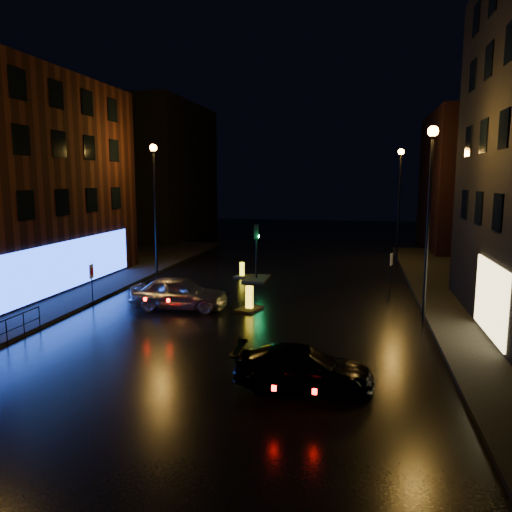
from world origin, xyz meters
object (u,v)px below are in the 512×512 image
object	(u,v)px
traffic_signal	(256,272)
road_sign_right	(391,262)
dark_sedan	(303,367)
silver_hatchback	(179,293)
bollard_near	(249,305)
bollard_far	(242,274)
road_sign_left	(92,275)

from	to	relation	value
traffic_signal	road_sign_right	xyz separation A→B (m)	(8.03, -1.18, 1.05)
dark_sedan	silver_hatchback	bearing A→B (deg)	38.35
silver_hatchback	bollard_near	xyz separation A→B (m)	(3.36, 0.42, -0.53)
traffic_signal	bollard_near	distance (m)	7.36
dark_sedan	road_sign_right	xyz separation A→B (m)	(3.40, 14.43, 0.94)
traffic_signal	bollard_far	world-z (taller)	traffic_signal
bollard_far	road_sign_left	bearing A→B (deg)	-105.31
silver_hatchback	dark_sedan	size ratio (longest dim) A/B	1.10
traffic_signal	bollard_far	xyz separation A→B (m)	(-1.07, 0.65, -0.29)
dark_sedan	traffic_signal	bearing A→B (deg)	13.99
bollard_far	road_sign_left	size ratio (longest dim) A/B	0.61
silver_hatchback	road_sign_left	world-z (taller)	road_sign_left
bollard_near	road_sign_left	distance (m)	7.96
road_sign_left	road_sign_right	size ratio (longest dim) A/B	0.99
dark_sedan	road_sign_left	xyz separation A→B (m)	(-11.32, 7.71, 0.93)
traffic_signal	bollard_near	xyz separation A→B (m)	(1.14, -7.27, -0.24)
road_sign_right	road_sign_left	bearing A→B (deg)	40.81
traffic_signal	road_sign_right	world-z (taller)	traffic_signal
silver_hatchback	bollard_far	xyz separation A→B (m)	(1.15, 8.34, -0.58)
traffic_signal	road_sign_right	bearing A→B (deg)	-8.37
dark_sedan	road_sign_left	distance (m)	13.73
bollard_near	road_sign_left	size ratio (longest dim) A/B	0.76
traffic_signal	bollard_near	bearing A→B (deg)	-81.12
bollard_near	bollard_far	bearing A→B (deg)	123.01
road_sign_left	road_sign_right	distance (m)	16.18
bollard_near	road_sign_right	bearing A→B (deg)	58.87
silver_hatchback	bollard_far	bearing A→B (deg)	-10.16
bollard_far	road_sign_left	world-z (taller)	road_sign_left
bollard_near	silver_hatchback	bearing A→B (deg)	-155.44
traffic_signal	bollard_far	size ratio (longest dim) A/B	2.75
dark_sedan	bollard_near	xyz separation A→B (m)	(-3.49, 8.34, -0.35)
traffic_signal	silver_hatchback	bearing A→B (deg)	-106.15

